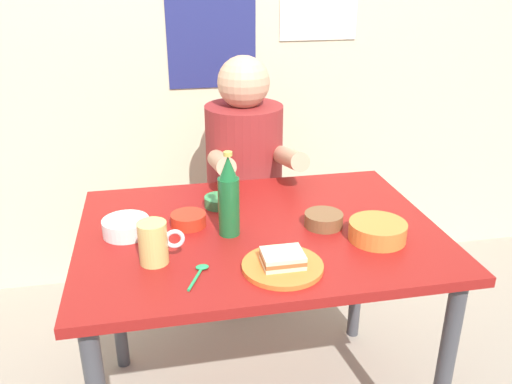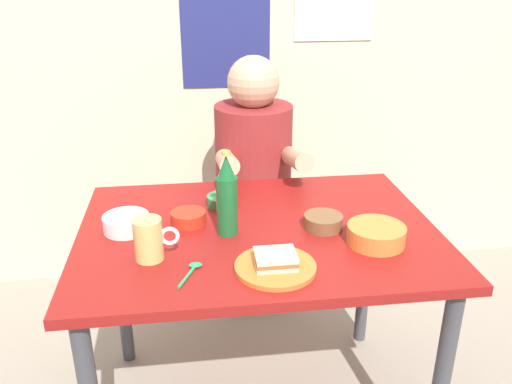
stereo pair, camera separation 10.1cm
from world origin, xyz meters
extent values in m
cube|color=beige|center=(0.00, 1.05, 1.30)|extent=(4.40, 0.08, 2.60)
cube|color=navy|center=(-0.01, 1.01, 1.26)|extent=(0.40, 0.01, 0.58)
cube|color=maroon|center=(0.00, 0.00, 0.72)|extent=(1.10, 0.80, 0.03)
cylinder|color=#3F3F44|center=(0.49, -0.34, 0.35)|extent=(0.05, 0.05, 0.71)
cylinder|color=#3F3F44|center=(-0.49, 0.34, 0.35)|extent=(0.05, 0.05, 0.71)
cylinder|color=#3F3F44|center=(0.49, 0.34, 0.35)|extent=(0.05, 0.05, 0.71)
cylinder|color=#4C4C51|center=(0.06, 0.63, 0.21)|extent=(0.08, 0.08, 0.41)
cylinder|color=maroon|center=(0.06, 0.63, 0.43)|extent=(0.34, 0.34, 0.04)
cylinder|color=maroon|center=(0.06, 0.63, 0.71)|extent=(0.32, 0.32, 0.52)
sphere|color=tan|center=(0.06, 0.63, 1.06)|extent=(0.21, 0.21, 0.21)
cylinder|color=tan|center=(-0.07, 0.38, 0.82)|extent=(0.07, 0.31, 0.14)
cylinder|color=tan|center=(0.19, 0.38, 0.82)|extent=(0.07, 0.31, 0.14)
cylinder|color=orange|center=(0.01, -0.25, 0.75)|extent=(0.22, 0.22, 0.01)
cube|color=beige|center=(0.01, -0.25, 0.76)|extent=(0.11, 0.09, 0.01)
cube|color=#9E592D|center=(0.01, -0.25, 0.77)|extent=(0.11, 0.09, 0.01)
cube|color=beige|center=(0.01, -0.25, 0.78)|extent=(0.11, 0.09, 0.01)
cylinder|color=#D1BC66|center=(-0.32, -0.15, 0.80)|extent=(0.08, 0.08, 0.12)
torus|color=silver|center=(-0.26, -0.15, 0.81)|extent=(0.06, 0.01, 0.06)
cylinder|color=#19602D|center=(-0.10, -0.02, 0.83)|extent=(0.06, 0.06, 0.18)
cone|color=#19602D|center=(-0.10, -0.02, 0.95)|extent=(0.05, 0.05, 0.07)
cylinder|color=#BFB74C|center=(-0.10, -0.02, 1.00)|extent=(0.03, 0.03, 0.01)
cylinder|color=brown|center=(0.20, -0.02, 0.76)|extent=(0.12, 0.12, 0.04)
cylinder|color=brown|center=(0.20, -0.02, 0.77)|extent=(0.10, 0.10, 0.02)
cylinder|color=#388C4C|center=(-0.10, 0.18, 0.76)|extent=(0.10, 0.10, 0.03)
cylinder|color=#5B643A|center=(-0.10, 0.18, 0.77)|extent=(0.08, 0.08, 0.02)
cylinder|color=orange|center=(0.33, -0.14, 0.77)|extent=(0.17, 0.17, 0.05)
cylinder|color=#B25B2D|center=(0.33, -0.14, 0.78)|extent=(0.14, 0.14, 0.02)
cylinder|color=silver|center=(-0.40, 0.04, 0.77)|extent=(0.14, 0.14, 0.05)
cylinder|color=tan|center=(-0.40, 0.04, 0.78)|extent=(0.11, 0.11, 0.02)
cylinder|color=red|center=(-0.21, 0.06, 0.76)|extent=(0.11, 0.11, 0.04)
cylinder|color=#A33521|center=(-0.21, 0.06, 0.77)|extent=(0.09, 0.09, 0.02)
cylinder|color=#26A559|center=(-0.22, -0.26, 0.74)|extent=(0.05, 0.10, 0.01)
ellipsoid|color=#26A559|center=(-0.20, -0.21, 0.75)|extent=(0.04, 0.02, 0.01)
camera|label=1|loc=(-0.29, -1.43, 1.49)|focal=37.03mm
camera|label=2|loc=(-0.19, -1.45, 1.49)|focal=37.03mm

